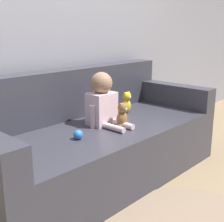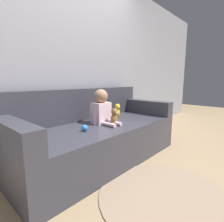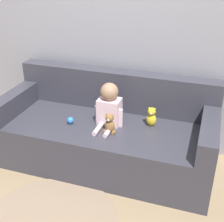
{
  "view_description": "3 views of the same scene",
  "coord_description": "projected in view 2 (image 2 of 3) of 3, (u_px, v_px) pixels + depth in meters",
  "views": [
    {
      "loc": [
        -1.66,
        -1.69,
        1.21
      ],
      "look_at": [
        0.1,
        -0.04,
        0.57
      ],
      "focal_mm": 50.0,
      "sensor_mm": 36.0,
      "label": 1
    },
    {
      "loc": [
        -1.43,
        -1.53,
        0.98
      ],
      "look_at": [
        0.11,
        -0.1,
        0.62
      ],
      "focal_mm": 28.0,
      "sensor_mm": 36.0,
      "label": 2
    },
    {
      "loc": [
        0.93,
        -2.53,
        1.97
      ],
      "look_at": [
        0.09,
        -0.05,
        0.63
      ],
      "focal_mm": 50.0,
      "sensor_mm": 36.0,
      "label": 3
    }
  ],
  "objects": [
    {
      "name": "person_baby",
      "position": [
        102.0,
        108.0,
        2.15
      ],
      "size": [
        0.28,
        0.37,
        0.42
      ],
      "color": "silver",
      "rests_on": "couch"
    },
    {
      "name": "plush_toy_side",
      "position": [
        117.0,
        111.0,
        2.52
      ],
      "size": [
        0.1,
        0.09,
        0.2
      ],
      "color": "yellow",
      "rests_on": "couch"
    },
    {
      "name": "couch",
      "position": [
        97.0,
        134.0,
        2.21
      ],
      "size": [
        2.13,
        0.91,
        0.88
      ],
      "color": "#383842",
      "rests_on": "ground_plane"
    },
    {
      "name": "teddy_bear_brown",
      "position": [
        114.0,
        117.0,
        2.11
      ],
      "size": [
        0.12,
        0.09,
        0.2
      ],
      "color": "olive",
      "rests_on": "couch"
    },
    {
      "name": "wall_back",
      "position": [
        71.0,
        57.0,
        2.37
      ],
      "size": [
        8.0,
        0.05,
        2.6
      ],
      "color": "#93939E",
      "rests_on": "ground_plane"
    },
    {
      "name": "floor_rug",
      "position": [
        164.0,
        196.0,
        1.49
      ],
      "size": [
        1.13,
        1.13,
        0.01
      ],
      "color": "gray",
      "rests_on": "ground_plane"
    },
    {
      "name": "toy_ball",
      "position": [
        85.0,
        128.0,
        1.84
      ],
      "size": [
        0.07,
        0.07,
        0.07
      ],
      "color": "#337FDB",
      "rests_on": "couch"
    },
    {
      "name": "ground_plane",
      "position": [
        100.0,
        159.0,
        2.23
      ],
      "size": [
        12.0,
        12.0,
        0.0
      ],
      "primitive_type": "plane",
      "color": "#9E8460"
    }
  ]
}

